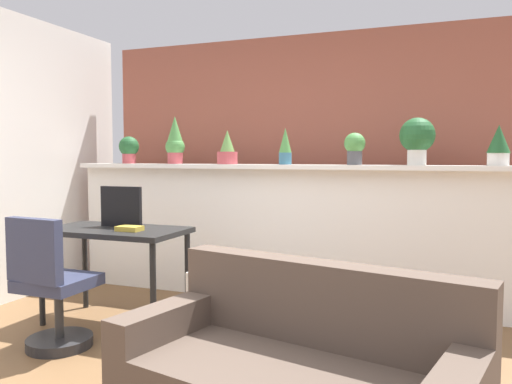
% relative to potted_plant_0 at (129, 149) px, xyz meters
% --- Properties ---
extents(divider_wall, '(4.31, 0.16, 1.20)m').
position_rel_potted_plant_0_xyz_m(divider_wall, '(1.70, 0.01, -0.79)').
color(divider_wall, white).
rests_on(divider_wall, ground).
extents(plant_shelf, '(4.31, 0.30, 0.04)m').
position_rel_potted_plant_0_xyz_m(plant_shelf, '(1.70, -0.03, -0.17)').
color(plant_shelf, white).
rests_on(plant_shelf, divider_wall).
extents(brick_wall_behind, '(4.31, 0.10, 2.50)m').
position_rel_potted_plant_0_xyz_m(brick_wall_behind, '(1.70, 0.61, -0.14)').
color(brick_wall_behind, '#9E5442').
rests_on(brick_wall_behind, ground).
extents(potted_plant_0, '(0.20, 0.20, 0.27)m').
position_rel_potted_plant_0_xyz_m(potted_plant_0, '(0.00, 0.00, 0.00)').
color(potted_plant_0, '#B7474C').
rests_on(potted_plant_0, plant_shelf).
extents(potted_plant_1, '(0.19, 0.19, 0.46)m').
position_rel_potted_plant_0_xyz_m(potted_plant_1, '(0.53, -0.01, 0.07)').
color(potted_plant_1, '#B7474C').
rests_on(potted_plant_1, plant_shelf).
extents(potted_plant_2, '(0.19, 0.19, 0.31)m').
position_rel_potted_plant_0_xyz_m(potted_plant_2, '(1.10, -0.03, -0.02)').
color(potted_plant_2, '#B7474C').
rests_on(potted_plant_2, plant_shelf).
extents(potted_plant_3, '(0.11, 0.11, 0.32)m').
position_rel_potted_plant_0_xyz_m(potted_plant_3, '(1.67, -0.07, 0.01)').
color(potted_plant_3, '#386B84').
rests_on(potted_plant_3, plant_shelf).
extents(potted_plant_4, '(0.18, 0.18, 0.27)m').
position_rel_potted_plant_0_xyz_m(potted_plant_4, '(2.27, -0.06, -0.00)').
color(potted_plant_4, '#4C4C51').
rests_on(potted_plant_4, plant_shelf).
extents(potted_plant_5, '(0.28, 0.28, 0.38)m').
position_rel_potted_plant_0_xyz_m(potted_plant_5, '(2.77, -0.03, 0.07)').
color(potted_plant_5, silver).
rests_on(potted_plant_5, plant_shelf).
extents(potted_plant_6, '(0.17, 0.17, 0.31)m').
position_rel_potted_plant_0_xyz_m(potted_plant_6, '(3.36, -0.03, 0.01)').
color(potted_plant_6, silver).
rests_on(potted_plant_6, plant_shelf).
extents(desk, '(1.10, 0.60, 0.75)m').
position_rel_potted_plant_0_xyz_m(desk, '(0.59, -1.06, -0.72)').
color(desk, black).
rests_on(desk, ground).
extents(tv_monitor, '(0.36, 0.04, 0.32)m').
position_rel_potted_plant_0_xyz_m(tv_monitor, '(0.60, -0.98, -0.48)').
color(tv_monitor, black).
rests_on(tv_monitor, desk).
extents(office_chair, '(0.46, 0.46, 0.91)m').
position_rel_potted_plant_0_xyz_m(office_chair, '(0.54, -1.68, -1.00)').
color(office_chair, '#262628').
rests_on(office_chair, ground).
extents(side_cube_shelf, '(0.40, 0.41, 0.50)m').
position_rel_potted_plant_0_xyz_m(side_cube_shelf, '(1.52, -1.05, -1.14)').
color(side_cube_shelf, silver).
rests_on(side_cube_shelf, ground).
extents(book_on_desk, '(0.18, 0.12, 0.04)m').
position_rel_potted_plant_0_xyz_m(book_on_desk, '(0.79, -1.14, -0.62)').
color(book_on_desk, gold).
rests_on(book_on_desk, desk).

